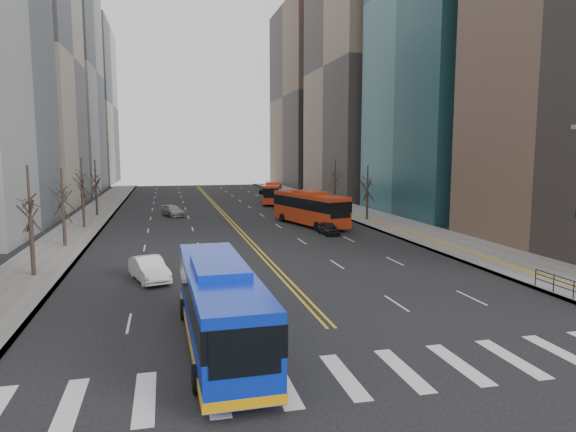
{
  "coord_description": "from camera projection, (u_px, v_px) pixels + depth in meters",
  "views": [
    {
      "loc": [
        -7.39,
        -17.04,
        8.25
      ],
      "look_at": [
        0.17,
        14.51,
        4.14
      ],
      "focal_mm": 32.0,
      "sensor_mm": 36.0,
      "label": 1
    }
  ],
  "objects": [
    {
      "name": "red_bus_far",
      "position": [
        273.0,
        191.0,
        81.32
      ],
      "size": [
        5.21,
        11.01,
        3.42
      ],
      "color": "red",
      "rests_on": "ground"
    },
    {
      "name": "ground",
      "position": [
        374.0,
        373.0,
        19.18
      ],
      "size": [
        220.0,
        220.0,
        0.0
      ],
      "primitive_type": "plane",
      "color": "black"
    },
    {
      "name": "centerline",
      "position": [
        220.0,
        210.0,
        72.25
      ],
      "size": [
        0.55,
        100.0,
        0.01
      ],
      "color": "gold",
      "rests_on": "ground"
    },
    {
      "name": "car_silver",
      "position": [
        173.0,
        211.0,
        65.45
      ],
      "size": [
        3.32,
        4.91,
        1.32
      ],
      "primitive_type": "imported",
      "rotation": [
        0.0,
        0.0,
        0.36
      ],
      "color": "gray",
      "rests_on": "ground"
    },
    {
      "name": "car_dark_far",
      "position": [
        266.0,
        190.0,
        101.57
      ],
      "size": [
        3.55,
        5.1,
        1.29
      ],
      "primitive_type": "imported",
      "rotation": [
        0.0,
        0.0,
        -0.33
      ],
      "color": "black",
      "rests_on": "ground"
    },
    {
      "name": "blue_bus",
      "position": [
        220.0,
        303.0,
        21.57
      ],
      "size": [
        3.1,
        12.64,
        3.65
      ],
      "color": "#0C29BA",
      "rests_on": "ground"
    },
    {
      "name": "sidewalk_right",
      "position": [
        363.0,
        215.0,
        66.63
      ],
      "size": [
        7.0,
        130.0,
        0.15
      ],
      "primitive_type": "cube",
      "color": "gray",
      "rests_on": "ground"
    },
    {
      "name": "street_trees",
      "position": [
        168.0,
        186.0,
        50.25
      ],
      "size": [
        35.2,
        47.2,
        7.6
      ],
      "color": "black",
      "rests_on": "ground"
    },
    {
      "name": "red_bus_near",
      "position": [
        310.0,
        206.0,
        57.1
      ],
      "size": [
        5.83,
        12.63,
        3.88
      ],
      "color": "red",
      "rests_on": "ground"
    },
    {
      "name": "sidewalk_left",
      "position": [
        85.0,
        223.0,
        58.78
      ],
      "size": [
        5.0,
        130.0,
        0.15
      ],
      "primitive_type": "cube",
      "color": "gray",
      "rests_on": "ground"
    },
    {
      "name": "crosswalk",
      "position": [
        374.0,
        373.0,
        19.18
      ],
      "size": [
        26.7,
        4.0,
        0.01
      ],
      "color": "silver",
      "rests_on": "ground"
    },
    {
      "name": "pedestrian_railing",
      "position": [
        574.0,
        287.0,
        28.17
      ],
      "size": [
        0.06,
        6.06,
        1.02
      ],
      "color": "black",
      "rests_on": "sidewalk_right"
    },
    {
      "name": "car_white",
      "position": [
        149.0,
        269.0,
        32.79
      ],
      "size": [
        2.9,
        4.92,
        1.53
      ],
      "primitive_type": "imported",
      "rotation": [
        0.0,
        0.0,
        0.29
      ],
      "color": "white",
      "rests_on": "ground"
    },
    {
      "name": "office_towers",
      "position": [
        210.0,
        53.0,
        82.3
      ],
      "size": [
        83.0,
        134.0,
        58.0
      ],
      "color": "gray",
      "rests_on": "ground"
    },
    {
      "name": "car_dark_mid",
      "position": [
        328.0,
        228.0,
        51.16
      ],
      "size": [
        1.59,
        3.7,
        1.25
      ],
      "primitive_type": "imported",
      "rotation": [
        0.0,
        0.0,
        0.03
      ],
      "color": "black",
      "rests_on": "ground"
    }
  ]
}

